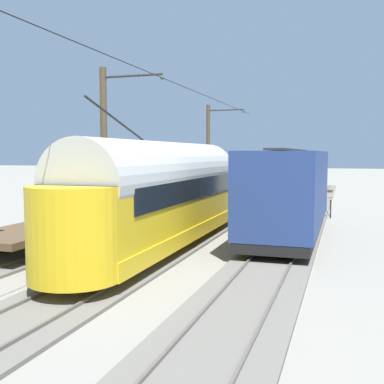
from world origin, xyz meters
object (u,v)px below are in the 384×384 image
at_px(coach_far_siding, 289,191).
at_px(switch_stand, 330,207).
at_px(flatcar_adjacent, 86,218).
at_px(vintage_streetcar, 164,193).
at_px(catenary_pole_foreground, 209,154).
at_px(catenary_pole_mid_near, 106,154).

height_order(coach_far_siding, switch_stand, coach_far_siding).
bearing_deg(flatcar_adjacent, vintage_streetcar, 160.94).
height_order(coach_far_siding, catenary_pole_foreground, catenary_pole_foreground).
bearing_deg(vintage_streetcar, catenary_pole_foreground, -80.64).
bearing_deg(flatcar_adjacent, switch_stand, -136.85).
height_order(vintage_streetcar, catenary_pole_foreground, catenary_pole_foreground).
bearing_deg(catenary_pole_foreground, catenary_pole_mid_near, 90.00).
bearing_deg(catenary_pole_foreground, vintage_streetcar, 99.36).
xyz_separation_m(coach_far_siding, catenary_pole_foreground, (7.00, -11.28, 1.66)).
height_order(vintage_streetcar, catenary_pole_mid_near, catenary_pole_mid_near).
distance_m(catenary_pole_foreground, catenary_pole_mid_near, 15.38).
height_order(vintage_streetcar, coach_far_siding, vintage_streetcar).
bearing_deg(coach_far_siding, catenary_pole_foreground, -58.18).
xyz_separation_m(catenary_pole_foreground, catenary_pole_mid_near, (0.00, 15.38, 0.00)).
bearing_deg(switch_stand, coach_far_siding, 77.85).
xyz_separation_m(flatcar_adjacent, coach_far_siding, (-8.96, -2.47, 1.30)).
height_order(coach_far_siding, catenary_pole_mid_near, catenary_pole_mid_near).
relative_size(flatcar_adjacent, coach_far_siding, 1.18).
bearing_deg(coach_far_siding, switch_stand, -102.15).
bearing_deg(flatcar_adjacent, catenary_pole_mid_near, 140.24).
relative_size(vintage_streetcar, flatcar_adjacent, 1.17).
height_order(flatcar_adjacent, catenary_pole_mid_near, catenary_pole_mid_near).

